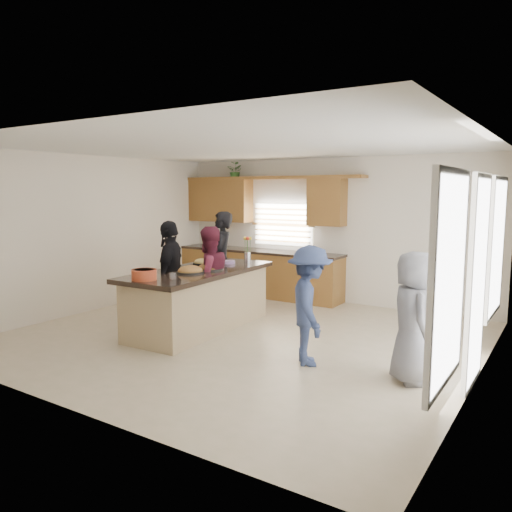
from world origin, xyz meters
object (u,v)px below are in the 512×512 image
Objects in this scene: salad_bowl at (144,274)px; island at (199,301)px; woman_left_mid at (208,278)px; woman_right_front at (412,317)px; woman_right_back at (310,305)px; woman_left_back at (221,261)px; woman_left_front at (171,275)px.

island is at bearing 87.76° from salad_bowl.
woman_left_mid reaches higher than salad_bowl.
woman_right_front is (3.43, -0.41, 0.30)m from island.
salad_bowl is at bearing 71.86° from woman_right_back.
salad_bowl is at bearing 11.91° from woman_left_mid.
woman_left_mid reaches higher than woman_right_back.
woman_right_back is at bearing -15.19° from island.
woman_left_back is at bearing 23.17° from woman_right_back.
woman_left_mid is 0.59m from woman_left_front.
woman_left_back is 1.29m from woman_left_mid.
woman_right_front is (3.91, -1.65, -0.15)m from woman_left_back.
woman_right_front is at bearing 11.56° from salad_bowl.
woman_left_back reaches higher than salad_bowl.
woman_left_front reaches higher than island.
woman_right_back is (2.66, -1.73, -0.15)m from woman_left_back.
woman_left_front reaches higher than woman_right_back.
island is 1.69× the size of woman_left_mid.
woman_left_front is at bearing -149.67° from island.
woman_left_front is at bearing -26.19° from woman_left_back.
woman_left_mid is 1.08× the size of woman_right_back.
woman_left_front is 3.81m from woman_right_front.
woman_left_mid reaches higher than island.
woman_right_front is (3.47, 0.71, -0.28)m from salad_bowl.
woman_right_back is 1.00× the size of woman_right_front.
island is 0.39m from woman_left_mid.
woman_left_front is at bearing 110.25° from salad_bowl.
woman_right_front is (1.25, 0.09, -0.00)m from woman_right_back.
woman_left_mid is at bearing 48.92° from woman_right_front.
island is 3.47m from woman_right_front.
woman_left_back is (-0.48, 1.23, 0.45)m from island.
woman_left_front is 1.14× the size of woman_right_front.
woman_left_mid is 1.08× the size of woman_right_front.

